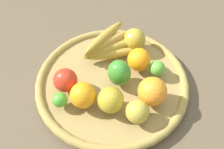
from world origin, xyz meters
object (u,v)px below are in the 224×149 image
(apple_1, at_px, (137,112))
(apple_3, at_px, (111,100))
(orange_0, at_px, (83,95))
(orange_1, at_px, (152,91))
(apple_2, at_px, (65,80))
(bell_pepper, at_px, (119,73))
(banana_bunch, at_px, (108,45))
(apple_0, at_px, (135,40))
(orange_2, at_px, (139,60))
(lime_1, at_px, (60,100))
(lime_0, at_px, (157,68))

(apple_1, bearing_deg, apple_3, 3.19)
(orange_0, xyz_separation_m, orange_1, (-0.16, -0.10, 0.00))
(apple_1, bearing_deg, apple_2, 1.45)
(apple_1, distance_m, apple_3, 0.08)
(bell_pepper, relative_size, banana_bunch, 0.45)
(banana_bunch, bearing_deg, apple_3, 120.64)
(apple_2, relative_size, apple_0, 0.97)
(orange_1, bearing_deg, banana_bunch, -27.90)
(apple_1, bearing_deg, orange_2, -66.50)
(apple_0, bearing_deg, lime_1, 74.29)
(bell_pepper, bearing_deg, lime_0, 68.53)
(lime_0, xyz_separation_m, lime_1, (0.19, 0.23, -0.00))
(lime_0, bearing_deg, orange_0, 54.84)
(lime_1, height_order, orange_2, orange_2)
(lime_0, xyz_separation_m, orange_1, (-0.02, 0.10, 0.02))
(bell_pepper, xyz_separation_m, lime_1, (0.11, 0.15, -0.02))
(lime_1, distance_m, orange_2, 0.27)
(banana_bunch, bearing_deg, bell_pepper, 134.18)
(apple_1, bearing_deg, banana_bunch, -43.62)
(apple_2, bearing_deg, apple_0, -112.84)
(lime_1, bearing_deg, orange_0, -146.92)
(lime_0, distance_m, orange_2, 0.06)
(apple_1, distance_m, lime_1, 0.22)
(orange_1, xyz_separation_m, lime_1, (0.22, 0.13, -0.02))
(lime_0, distance_m, apple_0, 0.13)
(bell_pepper, distance_m, lime_1, 0.19)
(banana_bunch, xyz_separation_m, apple_2, (0.04, 0.18, -0.00))
(apple_1, xyz_separation_m, orange_1, (-0.01, -0.07, 0.01))
(lime_0, bearing_deg, lime_1, 50.29)
(apple_3, xyz_separation_m, lime_1, (0.13, 0.06, -0.02))
(lime_1, bearing_deg, orange_2, -120.20)
(apple_1, bearing_deg, lime_0, -85.76)
(banana_bunch, relative_size, lime_0, 3.81)
(apple_1, relative_size, orange_1, 0.78)
(apple_3, height_order, orange_1, orange_1)
(apple_1, distance_m, orange_1, 0.07)
(apple_1, relative_size, apple_0, 0.88)
(lime_0, height_order, orange_1, orange_1)
(bell_pepper, height_order, orange_0, bell_pepper)
(bell_pepper, xyz_separation_m, orange_1, (-0.11, 0.02, -0.00))
(apple_1, distance_m, apple_0, 0.27)
(apple_3, xyz_separation_m, lime_0, (-0.07, -0.18, -0.01))
(apple_0, relative_size, orange_2, 1.01)
(lime_1, height_order, apple_0, apple_0)
(banana_bunch, height_order, apple_0, banana_bunch)
(apple_2, relative_size, orange_2, 0.98)
(banana_bunch, height_order, lime_0, banana_bunch)
(orange_1, bearing_deg, apple_2, 18.37)
(bell_pepper, xyz_separation_m, lime_0, (-0.09, -0.08, -0.02))
(apple_0, bearing_deg, banana_bunch, 45.97)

